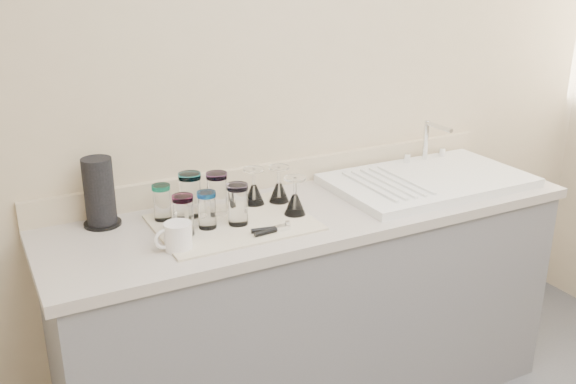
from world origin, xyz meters
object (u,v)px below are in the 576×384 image
tumbler_teal (162,202)px  can_opener (272,230)px  goblet_back_left (254,192)px  tumbler_cyan (190,194)px  goblet_front_right (295,202)px  tumbler_lavender (238,204)px  white_mug (177,237)px  goblet_back_right (279,190)px  paper_towel_roll (99,193)px  sink_unit (428,180)px  tumbler_blue (207,210)px  tumbler_purple (217,193)px  tumbler_magenta (183,215)px

tumbler_teal → can_opener: (0.30, -0.28, -0.06)m
goblet_back_left → tumbler_cyan: bearing=-179.4°
goblet_front_right → tumbler_lavender: bearing=176.8°
white_mug → goblet_back_right: bearing=24.6°
goblet_front_right → white_mug: (-0.48, -0.08, -0.01)m
tumbler_lavender → paper_towel_roll: size_ratio=0.60×
goblet_back_left → paper_towel_roll: (-0.56, 0.08, 0.07)m
goblet_back_left → paper_towel_roll: 0.57m
goblet_back_left → goblet_front_right: (0.09, -0.17, 0.00)m
can_opener → sink_unit: bearing=11.1°
sink_unit → goblet_back_left: (-0.75, 0.11, 0.04)m
tumbler_blue → goblet_back_right: size_ratio=0.93×
tumbler_teal → tumbler_cyan: bearing=-7.2°
goblet_front_right → tumbler_purple: bearing=150.2°
tumbler_teal → tumbler_purple: bearing=-9.7°
can_opener → goblet_front_right: bearing=35.9°
goblet_front_right → paper_towel_roll: size_ratio=0.58×
tumbler_cyan → tumbler_magenta: size_ratio=1.14×
tumbler_purple → sink_unit: bearing=-5.7°
tumbler_cyan → can_opener: 0.34m
goblet_back_left → white_mug: size_ratio=1.12×
tumbler_teal → white_mug: 0.26m
tumbler_cyan → tumbler_purple: 0.10m
tumbler_lavender → tumbler_teal: bearing=144.0°
tumbler_teal → tumbler_cyan: tumbler_cyan is taller
tumbler_purple → tumbler_lavender: bearing=-78.7°
sink_unit → tumbler_magenta: (-1.08, -0.04, 0.06)m
sink_unit → tumbler_cyan: 1.01m
tumbler_teal → tumbler_lavender: (0.23, -0.16, 0.01)m
paper_towel_roll → tumbler_teal: bearing=-18.8°
sink_unit → goblet_back_right: 0.66m
tumbler_purple → tumbler_lavender: tumbler_purple is taller
white_mug → paper_towel_roll: bearing=118.3°
tumbler_lavender → goblet_back_left: 0.20m
tumbler_cyan → white_mug: (-0.13, -0.24, -0.04)m
tumbler_lavender → tumbler_blue: bearing=169.7°
sink_unit → goblet_front_right: (-0.66, -0.05, 0.04)m
tumbler_cyan → paper_towel_roll: paper_towel_roll is taller
goblet_front_right → white_mug: size_ratio=1.13×
goblet_back_left → white_mug: (-0.39, -0.24, -0.01)m
white_mug → tumbler_blue: bearing=37.0°
sink_unit → goblet_back_left: bearing=171.3°
tumbler_magenta → paper_towel_roll: bearing=134.0°
tumbler_blue → goblet_back_left: goblet_back_left is taller
sink_unit → tumbler_lavender: sink_unit is taller
goblet_back_right → can_opener: size_ratio=1.03×
goblet_back_left → sink_unit: bearing=-8.7°
sink_unit → tumbler_blue: bearing=-178.9°
tumbler_magenta → white_mug: size_ratio=1.12×
can_opener → tumbler_magenta: bearing=156.6°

